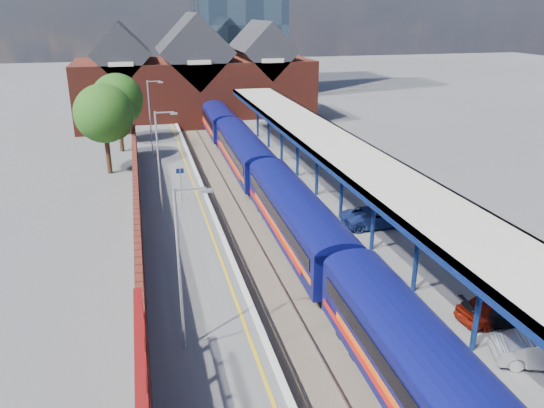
% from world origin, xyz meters
% --- Properties ---
extents(ground, '(240.00, 240.00, 0.00)m').
position_xyz_m(ground, '(0.00, 30.00, 0.00)').
color(ground, '#5B5B5E').
rests_on(ground, ground).
extents(ballast_bed, '(6.00, 76.00, 0.06)m').
position_xyz_m(ballast_bed, '(0.00, 20.00, 0.03)').
color(ballast_bed, '#473D33').
rests_on(ballast_bed, ground).
extents(rails, '(4.51, 76.00, 0.14)m').
position_xyz_m(rails, '(0.00, 20.00, 0.12)').
color(rails, slate).
rests_on(rails, ground).
extents(left_platform, '(5.00, 76.00, 1.00)m').
position_xyz_m(left_platform, '(-5.50, 20.00, 0.50)').
color(left_platform, '#565659').
rests_on(left_platform, ground).
extents(right_platform, '(6.00, 76.00, 1.00)m').
position_xyz_m(right_platform, '(6.00, 20.00, 0.50)').
color(right_platform, '#565659').
rests_on(right_platform, ground).
extents(coping_left, '(0.30, 76.00, 0.05)m').
position_xyz_m(coping_left, '(-3.15, 20.00, 1.02)').
color(coping_left, silver).
rests_on(coping_left, left_platform).
extents(coping_right, '(0.30, 76.00, 0.05)m').
position_xyz_m(coping_right, '(3.15, 20.00, 1.02)').
color(coping_right, silver).
rests_on(coping_right, right_platform).
extents(yellow_line, '(0.14, 76.00, 0.01)m').
position_xyz_m(yellow_line, '(-3.75, 20.00, 1.01)').
color(yellow_line, yellow).
rests_on(yellow_line, left_platform).
extents(train, '(3.05, 65.94, 3.45)m').
position_xyz_m(train, '(1.49, 24.81, 2.12)').
color(train, '#0C0F58').
rests_on(train, ground).
extents(canopy, '(4.50, 52.00, 4.48)m').
position_xyz_m(canopy, '(5.48, 21.95, 5.25)').
color(canopy, navy).
rests_on(canopy, right_platform).
extents(lamp_post_b, '(1.48, 0.18, 7.00)m').
position_xyz_m(lamp_post_b, '(-6.36, 6.00, 4.99)').
color(lamp_post_b, '#A5A8AA').
rests_on(lamp_post_b, left_platform).
extents(lamp_post_c, '(1.48, 0.18, 7.00)m').
position_xyz_m(lamp_post_c, '(-6.36, 22.00, 4.99)').
color(lamp_post_c, '#A5A8AA').
rests_on(lamp_post_c, left_platform).
extents(lamp_post_d, '(1.48, 0.18, 7.00)m').
position_xyz_m(lamp_post_d, '(-6.36, 38.00, 4.99)').
color(lamp_post_d, '#A5A8AA').
rests_on(lamp_post_d, left_platform).
extents(platform_sign, '(0.55, 0.08, 2.50)m').
position_xyz_m(platform_sign, '(-5.00, 24.00, 2.69)').
color(platform_sign, '#A5A8AA').
rests_on(platform_sign, left_platform).
extents(brick_wall, '(0.35, 50.00, 3.86)m').
position_xyz_m(brick_wall, '(-8.10, 13.54, 2.45)').
color(brick_wall, maroon).
rests_on(brick_wall, left_platform).
extents(station_building, '(30.00, 12.12, 13.78)m').
position_xyz_m(station_building, '(0.00, 58.00, 5.45)').
color(station_building, maroon).
rests_on(station_building, ground).
extents(tree_near, '(5.20, 5.20, 8.10)m').
position_xyz_m(tree_near, '(-10.35, 35.91, 5.35)').
color(tree_near, '#382314').
rests_on(tree_near, ground).
extents(tree_far, '(5.20, 5.20, 8.10)m').
position_xyz_m(tree_far, '(-9.35, 43.91, 5.35)').
color(tree_far, '#382314').
rests_on(tree_far, ground).
extents(parked_car_red, '(3.92, 1.94, 1.28)m').
position_xyz_m(parked_car_red, '(7.32, 4.70, 1.64)').
color(parked_car_red, maroon).
rests_on(parked_car_red, right_platform).
extents(parked_car_silver, '(3.98, 2.51, 1.24)m').
position_xyz_m(parked_car_silver, '(7.03, 1.47, 1.62)').
color(parked_car_silver, '#B7B8BC').
rests_on(parked_car_silver, right_platform).
extents(parked_car_dark, '(4.15, 2.12, 1.15)m').
position_xyz_m(parked_car_dark, '(7.60, 4.49, 1.58)').
color(parked_car_dark, black).
rests_on(parked_car_dark, right_platform).
extents(parked_car_blue, '(4.56, 2.15, 1.26)m').
position_xyz_m(parked_car_blue, '(6.77, 16.22, 1.63)').
color(parked_car_blue, navy).
rests_on(parked_car_blue, right_platform).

